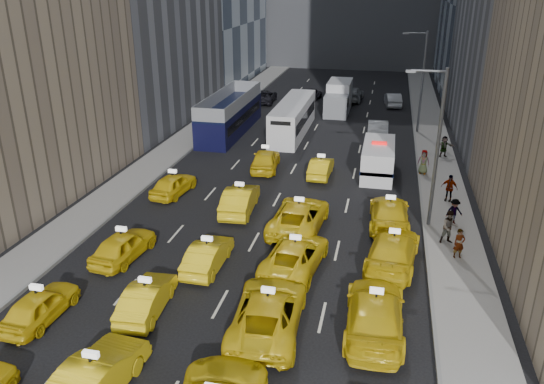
{
  "coord_description": "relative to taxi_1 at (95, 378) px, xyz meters",
  "views": [
    {
      "loc": [
        6.46,
        -16.69,
        13.33
      ],
      "look_at": [
        0.47,
        10.4,
        2.0
      ],
      "focal_mm": 35.0,
      "sensor_mm": 36.0,
      "label": 1
    }
  ],
  "objects": [
    {
      "name": "taxi_14",
      "position": [
        4.52,
        14.27,
        0.03
      ],
      "size": [
        3.03,
        5.99,
        1.62
      ],
      "primitive_type": "imported",
      "rotation": [
        0.0,
        0.0,
        3.08
      ],
      "color": "yellow",
      "rests_on": "ground"
    },
    {
      "name": "sidewalk_west",
      "position": [
        -8.08,
        29.2,
        -0.71
      ],
      "size": [
        3.0,
        90.0,
        0.15
      ],
      "primitive_type": "cube",
      "color": "gray",
      "rests_on": "ground"
    },
    {
      "name": "ground",
      "position": [
        2.42,
        4.2,
        -0.78
      ],
      "size": [
        160.0,
        160.0,
        0.0
      ],
      "primitive_type": "plane",
      "color": "black",
      "rests_on": "ground"
    },
    {
      "name": "box_truck",
      "position": [
        3.81,
        42.75,
        0.75
      ],
      "size": [
        2.92,
        7.02,
        3.13
      ],
      "rotation": [
        0.0,
        0.0,
        -0.08
      ],
      "color": "silver",
      "rests_on": "ground"
    },
    {
      "name": "taxi_12",
      "position": [
        -4.38,
        17.6,
        -0.08
      ],
      "size": [
        2.13,
        4.29,
        1.4
      ],
      "primitive_type": "imported",
      "rotation": [
        0.0,
        0.0,
        3.02
      ],
      "color": "yellow",
      "rests_on": "ground"
    },
    {
      "name": "taxi_11",
      "position": [
        9.73,
        11.32,
        0.04
      ],
      "size": [
        2.95,
        5.89,
        1.64
      ],
      "primitive_type": "imported",
      "rotation": [
        0.0,
        0.0,
        3.02
      ],
      "color": "yellow",
      "rests_on": "ground"
    },
    {
      "name": "streetlight_far",
      "position": [
        11.6,
        36.2,
        4.13
      ],
      "size": [
        2.15,
        0.22,
        9.0
      ],
      "color": "#595B60",
      "rests_on": "ground"
    },
    {
      "name": "taxi_9",
      "position": [
        0.89,
        9.1,
        -0.1
      ],
      "size": [
        1.49,
        4.16,
        1.37
      ],
      "primitive_type": "imported",
      "rotation": [
        0.0,
        0.0,
        3.13
      ],
      "color": "yellow",
      "rests_on": "ground"
    },
    {
      "name": "misc_car_1",
      "position": [
        -4.78,
        45.42,
        -0.08
      ],
      "size": [
        2.62,
        5.19,
        1.41
      ],
      "primitive_type": "imported",
      "rotation": [
        0.0,
        0.0,
        3.2
      ],
      "color": "black",
      "rests_on": "ground"
    },
    {
      "name": "pedestrian_2",
      "position": [
        13.08,
        16.56,
        0.13
      ],
      "size": [
        1.06,
        0.72,
        1.52
      ],
      "primitive_type": "imported",
      "rotation": [
        0.0,
        0.0,
        0.35
      ],
      "color": "gray",
      "rests_on": "sidewalk_east"
    },
    {
      "name": "misc_car_4",
      "position": [
        9.41,
        46.8,
        -0.06
      ],
      "size": [
        2.04,
        4.56,
        1.45
      ],
      "primitive_type": "imported",
      "rotation": [
        0.0,
        0.0,
        3.26
      ],
      "color": "#9DA0A4",
      "rests_on": "ground"
    },
    {
      "name": "taxi_6",
      "position": [
        4.87,
        4.96,
        0.02
      ],
      "size": [
        2.98,
        5.92,
        1.61
      ],
      "primitive_type": "imported",
      "rotation": [
        0.0,
        0.0,
        3.2
      ],
      "color": "yellow",
      "rests_on": "ground"
    },
    {
      "name": "streetlight_near",
      "position": [
        11.6,
        16.2,
        4.13
      ],
      "size": [
        2.15,
        0.22,
        9.0
      ],
      "color": "#595B60",
      "rests_on": "ground"
    },
    {
      "name": "nypd_van",
      "position": [
        8.53,
        24.32,
        0.32
      ],
      "size": [
        2.23,
        5.71,
        2.45
      ],
      "rotation": [
        0.0,
        0.0,
        -0.0
      ],
      "color": "silver",
      "rests_on": "ground"
    },
    {
      "name": "taxi_10",
      "position": [
        5.07,
        9.96,
        -0.05
      ],
      "size": [
        3.04,
        5.54,
        1.47
      ],
      "primitive_type": "imported",
      "rotation": [
        0.0,
        0.0,
        3.03
      ],
      "color": "yellow",
      "rests_on": "ground"
    },
    {
      "name": "misc_car_2",
      "position": [
        4.87,
        48.63,
        -0.02
      ],
      "size": [
        2.41,
        5.37,
        1.53
      ],
      "primitive_type": "imported",
      "rotation": [
        0.0,
        0.0,
        3.09
      ],
      "color": "slate",
      "rests_on": "ground"
    },
    {
      "name": "taxi_4",
      "position": [
        -4.52,
        3.53,
        -0.12
      ],
      "size": [
        1.73,
        3.98,
        1.34
      ],
      "primitive_type": "imported",
      "rotation": [
        0.0,
        0.0,
        3.1
      ],
      "color": "yellow",
      "rests_on": "ground"
    },
    {
      "name": "sidewalk_east",
      "position": [
        12.92,
        29.2,
        -0.71
      ],
      "size": [
        3.0,
        90.0,
        0.15
      ],
      "primitive_type": "cube",
      "color": "gray",
      "rests_on": "ground"
    },
    {
      "name": "taxi_8",
      "position": [
        -3.57,
        9.03,
        -0.06
      ],
      "size": [
        2.15,
        4.4,
        1.44
      ],
      "primitive_type": "imported",
      "rotation": [
        0.0,
        0.0,
        3.03
      ],
      "color": "yellow",
      "rests_on": "ground"
    },
    {
      "name": "city_bus",
      "position": [
        0.64,
        33.62,
        0.66
      ],
      "size": [
        2.94,
        11.45,
        2.93
      ],
      "rotation": [
        0.0,
        0.0,
        0.05
      ],
      "color": "silver",
      "rests_on": "ground"
    },
    {
      "name": "taxi_16",
      "position": [
        0.41,
        23.57,
        0.0
      ],
      "size": [
        2.3,
        4.77,
        1.57
      ],
      "primitive_type": "imported",
      "rotation": [
        0.0,
        0.0,
        3.24
      ],
      "color": "yellow",
      "rests_on": "ground"
    },
    {
      "name": "taxi_1",
      "position": [
        0.0,
        0.0,
        0.0
      ],
      "size": [
        2.02,
        4.88,
        1.57
      ],
      "primitive_type": "imported",
      "rotation": [
        0.0,
        0.0,
        3.07
      ],
      "color": "yellow",
      "rests_on": "ground"
    },
    {
      "name": "curb_east",
      "position": [
        11.47,
        29.2,
        -0.69
      ],
      "size": [
        0.15,
        90.0,
        0.18
      ],
      "primitive_type": "cube",
      "color": "slate",
      "rests_on": "ground"
    },
    {
      "name": "taxi_15",
      "position": [
        9.49,
        15.79,
        -0.0
      ],
      "size": [
        2.36,
        5.47,
        1.57
      ],
      "primitive_type": "imported",
      "rotation": [
        0.0,
        0.0,
        3.17
      ],
      "color": "yellow",
      "rests_on": "ground"
    },
    {
      "name": "pedestrian_0",
      "position": [
        12.95,
        12.51,
        0.15
      ],
      "size": [
        0.66,
        0.53,
        1.56
      ],
      "primitive_type": "imported",
      "rotation": [
        0.0,
        0.0,
        0.31
      ],
      "color": "gray",
      "rests_on": "sidewalk_east"
    },
    {
      "name": "taxi_17",
      "position": [
        4.59,
        23.1,
        -0.12
      ],
      "size": [
        1.49,
        4.04,
        1.32
      ],
      "primitive_type": "imported",
      "rotation": [
        0.0,
        0.0,
        3.12
      ],
      "color": "yellow",
      "rests_on": "ground"
    },
    {
      "name": "misc_car_3",
      "position": [
        0.22,
        47.81,
        -0.07
      ],
      "size": [
        2.19,
        4.38,
        1.43
      ],
      "primitive_type": "imported",
      "rotation": [
        0.0,
        0.0,
        3.02
      ],
      "color": "black",
      "rests_on": "ground"
    },
    {
      "name": "taxi_5",
      "position": [
        -0.44,
        5.01,
        -0.11
      ],
      "size": [
        1.71,
        4.18,
        1.35
      ],
      "primitive_type": "imported",
      "rotation": [
        0.0,
        0.0,
        3.21
      ],
      "color": "yellow",
      "rests_on": "ground"
    },
    {
      "name": "pedestrian_5",
      "position": [
        13.46,
        29.12,
        0.19
      ],
      "size": [
        1.6,
        0.94,
        1.66
      ],
      "primitive_type": "imported",
      "rotation": [
        0.0,
        0.0,
        0.35
      ],
      "color": "gray",
      "rests_on": "sidewalk_east"
    },
    {
      "name": "pedestrian_3",
      "position": [
        13.09,
        20.01,
        0.24
      ],
      "size": [
        1.12,
        0.78,
        1.74
      ],
      "primitive_type": "imported",
      "rotation": [
        0.0,
        0.0,
        -0.34
      ],
      "color": "gray",
      "rests_on": "sidewalk_east"
    },
    {
      "name": "taxi_13",
      "position": [
        0.61,
        15.92,
        0.0
      ],
      "size": [
        1.97,
        4.87,
        1.57
      ],
      "primitive_type": "imported",
      "rotation": [
        0.0,
        0.0,
        3.21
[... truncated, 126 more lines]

